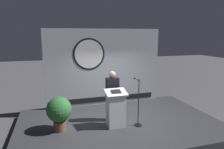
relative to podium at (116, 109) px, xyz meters
name	(u,v)px	position (x,y,z in m)	size (l,w,h in m)	color
ground_plane	(119,130)	(0.22, 0.28, -0.86)	(40.00, 40.00, 0.00)	#4C4C51
stage_platform	(119,126)	(0.22, 0.28, -0.71)	(6.40, 4.00, 0.30)	#333338
banner_display	(104,67)	(0.20, 2.13, 0.94)	(4.60, 0.12, 3.00)	#B2B7C1
podium	(116,109)	(0.00, 0.00, 0.00)	(0.64, 0.50, 1.16)	silver
speaker_person	(112,96)	(0.04, 0.48, 0.28)	(0.40, 0.26, 1.65)	black
microphone_stand	(138,109)	(0.68, -0.10, -0.04)	(0.24, 0.50, 1.48)	black
potted_plant	(59,111)	(-1.66, 0.21, 0.04)	(0.73, 0.73, 1.02)	brown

